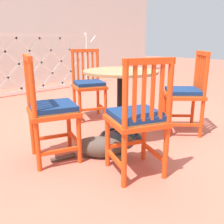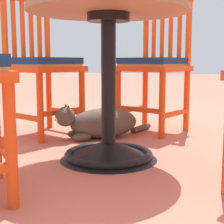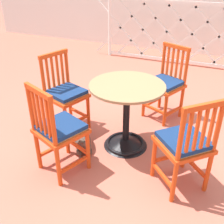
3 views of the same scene
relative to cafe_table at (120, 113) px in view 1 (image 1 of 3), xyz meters
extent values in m
plane|color=#BC604C|center=(0.09, 0.02, -0.28)|extent=(24.00, 24.00, 0.00)
cylinder|color=silver|center=(1.87, 2.89, 0.31)|extent=(0.06, 0.06, 1.19)
cube|color=silver|center=(0.23, 2.89, -0.22)|extent=(3.28, 0.04, 0.05)
cube|color=silver|center=(0.23, 2.89, 0.84)|extent=(3.28, 0.04, 0.05)
cube|color=silver|center=(0.23, 2.89, 0.31)|extent=(1.08, 0.02, 1.08)
cube|color=silver|center=(0.70, 2.89, 0.31)|extent=(1.08, 0.02, 1.08)
cube|color=silver|center=(1.17, 2.89, 0.31)|extent=(1.08, 0.02, 1.08)
cube|color=silver|center=(1.64, 2.89, 0.31)|extent=(1.08, 0.02, 1.08)
cube|color=silver|center=(0.23, 2.89, 0.31)|extent=(1.08, 0.02, 1.08)
cube|color=silver|center=(0.70, 2.89, 0.31)|extent=(1.08, 0.02, 1.08)
cube|color=silver|center=(1.17, 2.89, 0.31)|extent=(1.08, 0.02, 1.08)
cube|color=silver|center=(1.64, 2.89, 0.31)|extent=(1.08, 0.02, 1.08)
cone|color=black|center=(0.00, 0.00, -0.23)|extent=(0.48, 0.48, 0.10)
torus|color=black|center=(0.00, 0.00, -0.26)|extent=(0.44, 0.44, 0.04)
cylinder|color=black|center=(0.00, 0.00, 0.09)|extent=(0.07, 0.07, 0.66)
cylinder|color=black|center=(0.00, 0.00, 0.40)|extent=(0.20, 0.20, 0.04)
cylinder|color=#9E754C|center=(0.00, 0.00, 0.43)|extent=(0.76, 0.76, 0.02)
cylinder|color=#D64214|center=(-0.52, -0.36, -0.06)|extent=(0.04, 0.04, 0.45)
cylinder|color=#D64214|center=(-0.21, -0.49, -0.06)|extent=(0.04, 0.04, 0.45)
cylinder|color=#D64214|center=(-0.65, -0.67, 0.17)|extent=(0.04, 0.04, 0.91)
cylinder|color=#D64214|center=(-0.34, -0.80, 0.17)|extent=(0.04, 0.04, 0.91)
cube|color=#D64214|center=(-0.59, -0.51, -0.14)|extent=(0.16, 0.32, 0.03)
cube|color=#D64214|center=(-0.27, -0.65, -0.14)|extent=(0.16, 0.32, 0.03)
cube|color=#D64214|center=(-0.36, -0.42, -0.11)|extent=(0.32, 0.16, 0.03)
cube|color=#D64214|center=(-0.43, -0.58, 0.15)|extent=(0.53, 0.53, 0.04)
cube|color=tan|center=(-0.43, -0.58, 0.17)|extent=(0.46, 0.46, 0.02)
cube|color=#D64214|center=(-0.59, -0.69, 0.40)|extent=(0.03, 0.03, 0.39)
cube|color=#D64214|center=(-0.53, -0.72, 0.40)|extent=(0.03, 0.03, 0.39)
cube|color=#D64214|center=(-0.47, -0.75, 0.40)|extent=(0.03, 0.03, 0.39)
cube|color=#D64214|center=(-0.40, -0.77, 0.40)|extent=(0.03, 0.03, 0.39)
cube|color=#D64214|center=(-0.50, -0.73, 0.61)|extent=(0.36, 0.18, 0.04)
cube|color=navy|center=(-0.43, -0.58, 0.20)|extent=(0.47, 0.47, 0.04)
cylinder|color=#D64214|center=(0.40, -0.35, -0.06)|extent=(0.04, 0.04, 0.45)
cylinder|color=#D64214|center=(0.65, -0.12, -0.06)|extent=(0.04, 0.04, 0.45)
cylinder|color=#D64214|center=(0.64, -0.60, 0.17)|extent=(0.04, 0.04, 0.91)
cylinder|color=#D64214|center=(0.88, -0.36, 0.17)|extent=(0.04, 0.04, 0.91)
cube|color=#D64214|center=(0.52, -0.48, -0.14)|extent=(0.26, 0.26, 0.03)
cube|color=#D64214|center=(0.77, -0.24, -0.14)|extent=(0.26, 0.26, 0.03)
cube|color=#D64214|center=(0.53, -0.24, -0.11)|extent=(0.26, 0.26, 0.03)
cube|color=#D64214|center=(0.64, -0.36, 0.15)|extent=(0.57, 0.57, 0.04)
cube|color=tan|center=(0.64, -0.36, 0.17)|extent=(0.49, 0.49, 0.02)
cube|color=#D64214|center=(0.69, -0.55, 0.40)|extent=(0.03, 0.03, 0.39)
cube|color=#D64214|center=(0.74, -0.51, 0.40)|extent=(0.03, 0.03, 0.39)
cube|color=#D64214|center=(0.79, -0.46, 0.40)|extent=(0.03, 0.03, 0.39)
cube|color=#D64214|center=(0.83, -0.41, 0.40)|extent=(0.03, 0.03, 0.39)
cube|color=#D64214|center=(0.76, -0.48, 0.61)|extent=(0.30, 0.29, 0.04)
cube|color=navy|center=(0.64, -0.36, 0.20)|extent=(0.51, 0.51, 0.04)
cylinder|color=#D64214|center=(0.30, 0.55, -0.06)|extent=(0.04, 0.04, 0.45)
cylinder|color=#D64214|center=(-0.01, 0.69, -0.06)|extent=(0.04, 0.04, 0.45)
cylinder|color=#D64214|center=(0.44, 0.86, 0.17)|extent=(0.04, 0.04, 0.91)
cylinder|color=#D64214|center=(0.13, 1.00, 0.17)|extent=(0.04, 0.04, 0.91)
cube|color=#D64214|center=(0.37, 0.71, -0.14)|extent=(0.16, 0.32, 0.03)
cube|color=#D64214|center=(0.06, 0.85, -0.14)|extent=(0.16, 0.32, 0.03)
cube|color=#D64214|center=(0.15, 0.62, -0.11)|extent=(0.32, 0.16, 0.03)
cube|color=#D64214|center=(0.22, 0.78, 0.15)|extent=(0.53, 0.53, 0.04)
cube|color=tan|center=(0.22, 0.78, 0.17)|extent=(0.46, 0.46, 0.02)
cube|color=#D64214|center=(0.38, 0.89, 0.40)|extent=(0.03, 0.03, 0.39)
cube|color=#D64214|center=(0.32, 0.92, 0.40)|extent=(0.03, 0.03, 0.39)
cube|color=#D64214|center=(0.26, 0.95, 0.40)|extent=(0.03, 0.03, 0.39)
cube|color=#D64214|center=(0.19, 0.98, 0.40)|extent=(0.03, 0.03, 0.39)
cube|color=#D64214|center=(0.29, 0.93, 0.61)|extent=(0.36, 0.18, 0.04)
cube|color=navy|center=(0.22, 0.78, 0.20)|extent=(0.48, 0.48, 0.04)
cylinder|color=#D64214|center=(-0.54, 0.17, -0.06)|extent=(0.04, 0.04, 0.45)
cylinder|color=#D64214|center=(-0.65, -0.15, -0.06)|extent=(0.04, 0.04, 0.45)
cylinder|color=#D64214|center=(-0.86, 0.29, 0.17)|extent=(0.04, 0.04, 0.91)
cylinder|color=#D64214|center=(-0.97, -0.03, 0.17)|extent=(0.04, 0.04, 0.91)
cube|color=#D64214|center=(-0.70, 0.23, -0.14)|extent=(0.33, 0.14, 0.03)
cube|color=#D64214|center=(-0.81, -0.09, -0.14)|extent=(0.33, 0.14, 0.03)
cube|color=#D64214|center=(-0.60, 0.01, -0.11)|extent=(0.14, 0.33, 0.03)
cube|color=#D64214|center=(-0.76, 0.07, 0.15)|extent=(0.51, 0.51, 0.04)
cube|color=tan|center=(-0.76, 0.07, 0.17)|extent=(0.45, 0.45, 0.02)
cube|color=#D64214|center=(-0.88, 0.22, 0.40)|extent=(0.03, 0.03, 0.39)
cube|color=#D64214|center=(-0.90, 0.16, 0.40)|extent=(0.03, 0.03, 0.39)
cube|color=#D64214|center=(-0.93, 0.10, 0.40)|extent=(0.03, 0.03, 0.39)
cube|color=#D64214|center=(-0.95, 0.03, 0.40)|extent=(0.03, 0.03, 0.39)
cube|color=#D64214|center=(-0.92, 0.13, 0.61)|extent=(0.16, 0.37, 0.04)
cube|color=navy|center=(-0.76, 0.07, 0.20)|extent=(0.46, 0.46, 0.04)
ellipsoid|color=#4C4238|center=(-0.46, -0.18, -0.19)|extent=(0.43, 0.47, 0.19)
ellipsoid|color=silver|center=(-0.39, -0.26, -0.20)|extent=(0.23, 0.23, 0.14)
sphere|color=#4C4238|center=(-0.30, -0.37, -0.13)|extent=(0.12, 0.12, 0.12)
ellipsoid|color=silver|center=(-0.27, -0.41, -0.15)|extent=(0.07, 0.07, 0.04)
cone|color=#4C4238|center=(-0.28, -0.34, -0.08)|extent=(0.04, 0.04, 0.04)
cone|color=#4C4238|center=(-0.33, -0.38, -0.08)|extent=(0.04, 0.04, 0.04)
ellipsoid|color=#4C4238|center=(-0.31, -0.27, -0.26)|extent=(0.12, 0.13, 0.05)
ellipsoid|color=#4C4238|center=(-0.40, -0.34, -0.26)|extent=(0.12, 0.13, 0.05)
cylinder|color=#4C4238|center=(-0.73, -0.01, -0.26)|extent=(0.22, 0.10, 0.04)
camera|label=1|loc=(-1.80, -1.72, 0.73)|focal=39.39mm
camera|label=2|loc=(1.60, 0.53, 0.20)|focal=56.19mm
camera|label=3|loc=(0.80, -2.33, 1.54)|focal=43.73mm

